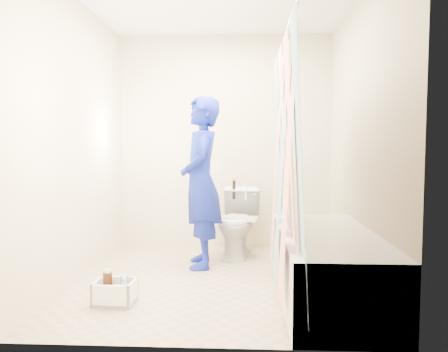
{
  "coord_description": "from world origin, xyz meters",
  "views": [
    {
      "loc": [
        0.23,
        -3.71,
        1.15
      ],
      "look_at": [
        0.03,
        0.38,
        0.87
      ],
      "focal_mm": 35.0,
      "sensor_mm": 36.0,
      "label": 1
    }
  ],
  "objects_px": {
    "toilet": "(238,222)",
    "plumber": "(201,182)",
    "cleaning_caddy": "(116,293)",
    "bathtub": "(327,263)"
  },
  "relations": [
    {
      "from": "toilet",
      "to": "plumber",
      "type": "distance_m",
      "value": 0.7
    },
    {
      "from": "plumber",
      "to": "cleaning_caddy",
      "type": "distance_m",
      "value": 1.37
    },
    {
      "from": "bathtub",
      "to": "plumber",
      "type": "xyz_separation_m",
      "value": [
        -1.04,
        0.82,
        0.54
      ]
    },
    {
      "from": "bathtub",
      "to": "plumber",
      "type": "bearing_deg",
      "value": 141.87
    },
    {
      "from": "bathtub",
      "to": "toilet",
      "type": "bearing_deg",
      "value": 119.69
    },
    {
      "from": "toilet",
      "to": "plumber",
      "type": "height_order",
      "value": "plumber"
    },
    {
      "from": "bathtub",
      "to": "plumber",
      "type": "relative_size",
      "value": 1.08
    },
    {
      "from": "bathtub",
      "to": "toilet",
      "type": "height_order",
      "value": "toilet"
    },
    {
      "from": "toilet",
      "to": "cleaning_caddy",
      "type": "xyz_separation_m",
      "value": [
        -0.86,
        -1.44,
        -0.27
      ]
    },
    {
      "from": "cleaning_caddy",
      "to": "toilet",
      "type": "bearing_deg",
      "value": 61.63
    }
  ]
}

